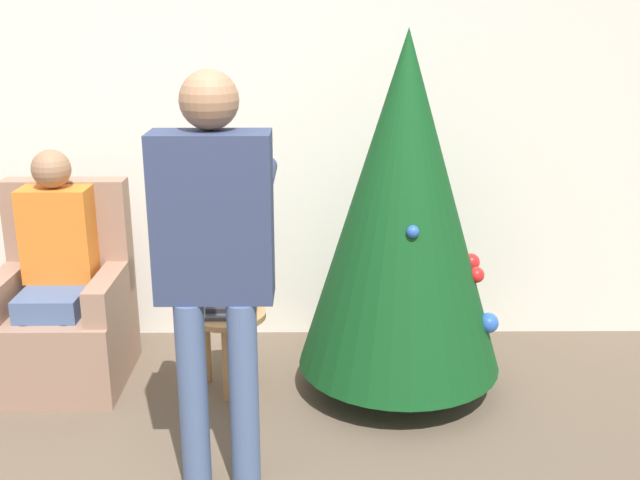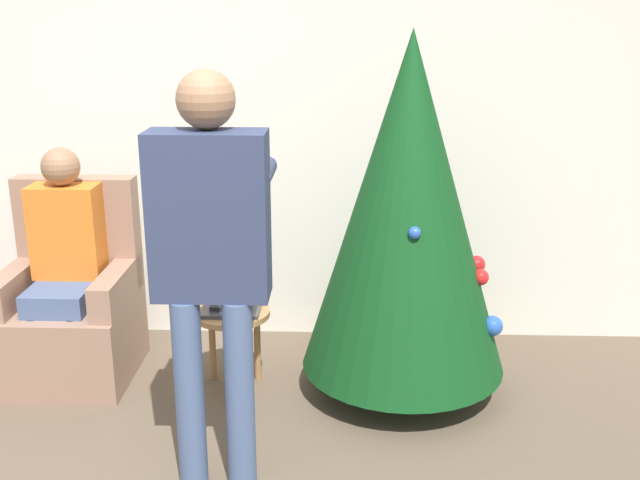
# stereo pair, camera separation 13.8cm
# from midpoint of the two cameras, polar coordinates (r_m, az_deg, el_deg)

# --- Properties ---
(wall_back) EXTENTS (8.00, 0.06, 2.70)m
(wall_back) POSITION_cam_midpoint_polar(r_m,az_deg,el_deg) (4.41, -6.27, 9.47)
(wall_back) COLOR silver
(wall_back) RESTS_ON ground_plane
(christmas_tree) EXTENTS (1.05, 1.05, 1.86)m
(christmas_tree) POSITION_cam_midpoint_polar(r_m,az_deg,el_deg) (3.73, 7.73, 2.53)
(christmas_tree) COLOR brown
(christmas_tree) RESTS_ON ground_plane
(armchair) EXTENTS (0.66, 0.67, 1.06)m
(armchair) POSITION_cam_midpoint_polar(r_m,az_deg,el_deg) (4.29, -17.47, -5.20)
(armchair) COLOR #93705B
(armchair) RESTS_ON ground_plane
(person_seated) EXTENTS (0.36, 0.46, 1.25)m
(person_seated) POSITION_cam_midpoint_polar(r_m,az_deg,el_deg) (4.16, -18.02, -1.19)
(person_seated) COLOR #475B84
(person_seated) RESTS_ON ground_plane
(person_standing) EXTENTS (0.47, 0.57, 1.73)m
(person_standing) POSITION_cam_midpoint_polar(r_m,az_deg,el_deg) (2.96, -7.01, -0.49)
(person_standing) COLOR #475B84
(person_standing) RESTS_ON ground_plane
(side_stool) EXTENTS (0.40, 0.40, 0.43)m
(side_stool) POSITION_cam_midpoint_polar(r_m,az_deg,el_deg) (3.96, -5.73, -6.27)
(side_stool) COLOR #A37547
(side_stool) RESTS_ON ground_plane
(laptop) EXTENTS (0.31, 0.25, 0.02)m
(laptop) POSITION_cam_midpoint_polar(r_m,az_deg,el_deg) (3.93, -5.76, -5.23)
(laptop) COLOR #38383D
(laptop) RESTS_ON side_stool
(book) EXTENTS (0.21, 0.14, 0.02)m
(book) POSITION_cam_midpoint_polar(r_m,az_deg,el_deg) (3.92, -5.77, -4.93)
(book) COLOR black
(book) RESTS_ON laptop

